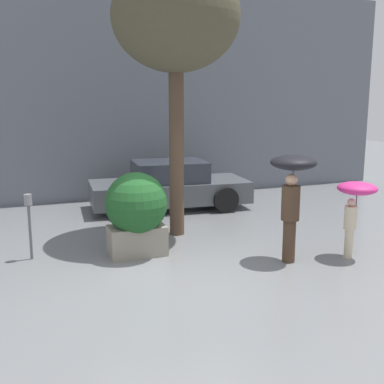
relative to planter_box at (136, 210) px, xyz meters
The scene contains 8 objects.
ground_plane 1.57m from the planter_box, 70.65° to the right, with size 40.00×40.00×0.00m, color slate.
building_facade 5.69m from the planter_box, 85.25° to the left, with size 18.00×0.30×6.00m.
planter_box is the anchor object (origin of this frame).
person_adult 2.87m from the planter_box, 26.59° to the right, with size 0.82×0.82×1.91m.
person_child 4.00m from the planter_box, 22.21° to the right, with size 0.71×0.71×1.41m.
parked_car_near 3.86m from the planter_box, 63.19° to the left, with size 4.21×2.15×1.26m.
street_tree 3.89m from the planter_box, 42.86° to the left, with size 2.58×2.58×5.58m.
parking_meter 1.92m from the planter_box, 166.98° to the left, with size 0.14×0.14×1.21m.
Camera 1 is at (-2.48, -7.21, 2.93)m, focal length 45.00 mm.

